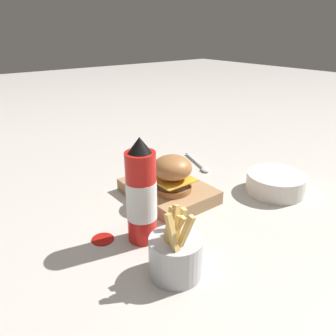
{
  "coord_description": "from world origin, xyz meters",
  "views": [
    {
      "loc": [
        0.57,
        -0.44,
        0.42
      ],
      "look_at": [
        -0.05,
        0.05,
        0.08
      ],
      "focal_mm": 35.0,
      "sensor_mm": 36.0,
      "label": 1
    }
  ],
  "objects_px": {
    "serving_board": "(168,191)",
    "side_bowl": "(276,182)",
    "ketchup_bottle": "(141,195)",
    "spoon": "(200,166)",
    "burger": "(172,173)",
    "fries_basket": "(176,254)"
  },
  "relations": [
    {
      "from": "serving_board",
      "to": "fries_basket",
      "type": "bearing_deg",
      "value": -35.38
    },
    {
      "from": "fries_basket",
      "to": "serving_board",
      "type": "bearing_deg",
      "value": 144.62
    },
    {
      "from": "serving_board",
      "to": "spoon",
      "type": "xyz_separation_m",
      "value": [
        -0.1,
        0.21,
        -0.01
      ]
    },
    {
      "from": "fries_basket",
      "to": "spoon",
      "type": "height_order",
      "value": "fries_basket"
    },
    {
      "from": "ketchup_bottle",
      "to": "spoon",
      "type": "distance_m",
      "value": 0.44
    },
    {
      "from": "ketchup_bottle",
      "to": "fries_basket",
      "type": "height_order",
      "value": "ketchup_bottle"
    },
    {
      "from": "serving_board",
      "to": "spoon",
      "type": "bearing_deg",
      "value": 114.57
    },
    {
      "from": "burger",
      "to": "spoon",
      "type": "distance_m",
      "value": 0.26
    },
    {
      "from": "ketchup_bottle",
      "to": "side_bowl",
      "type": "height_order",
      "value": "ketchup_bottle"
    },
    {
      "from": "burger",
      "to": "side_bowl",
      "type": "distance_m",
      "value": 0.3
    },
    {
      "from": "side_bowl",
      "to": "spoon",
      "type": "distance_m",
      "value": 0.26
    },
    {
      "from": "serving_board",
      "to": "side_bowl",
      "type": "distance_m",
      "value": 0.3
    },
    {
      "from": "fries_basket",
      "to": "spoon",
      "type": "bearing_deg",
      "value": 131.62
    },
    {
      "from": "spoon",
      "to": "burger",
      "type": "bearing_deg",
      "value": -41.84
    },
    {
      "from": "burger",
      "to": "ketchup_bottle",
      "type": "height_order",
      "value": "ketchup_bottle"
    },
    {
      "from": "serving_board",
      "to": "spoon",
      "type": "distance_m",
      "value": 0.23
    },
    {
      "from": "ketchup_bottle",
      "to": "fries_basket",
      "type": "bearing_deg",
      "value": -6.13
    },
    {
      "from": "ketchup_bottle",
      "to": "fries_basket",
      "type": "relative_size",
      "value": 1.63
    },
    {
      "from": "burger",
      "to": "spoon",
      "type": "bearing_deg",
      "value": 119.86
    },
    {
      "from": "ketchup_bottle",
      "to": "side_bowl",
      "type": "xyz_separation_m",
      "value": [
        0.04,
        0.41,
        -0.08
      ]
    },
    {
      "from": "fries_basket",
      "to": "side_bowl",
      "type": "relative_size",
      "value": 0.89
    },
    {
      "from": "fries_basket",
      "to": "side_bowl",
      "type": "distance_m",
      "value": 0.43
    }
  ]
}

